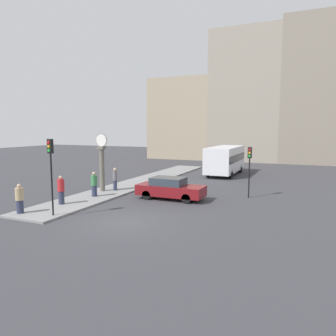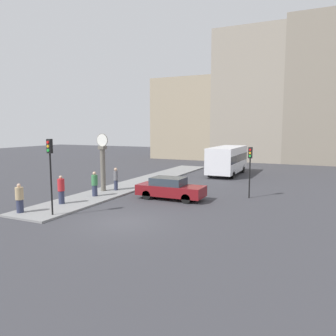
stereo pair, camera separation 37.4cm
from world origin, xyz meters
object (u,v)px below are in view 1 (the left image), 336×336
(pedestrian_grey_jacket, at_px, (115,179))
(pedestrian_green_hoodie, at_px, (94,184))
(sedan_car, at_px, (170,188))
(traffic_light_far, at_px, (250,161))
(street_clock, at_px, (102,164))
(pedestrian_red_top, at_px, (61,190))
(pedestrian_tan_coat, at_px, (20,199))
(bus_distant, at_px, (225,159))
(traffic_light_near, at_px, (51,161))

(pedestrian_grey_jacket, bearing_deg, pedestrian_green_hoodie, -92.61)
(sedan_car, height_order, traffic_light_far, traffic_light_far)
(street_clock, relative_size, pedestrian_green_hoodie, 2.51)
(pedestrian_green_hoodie, bearing_deg, traffic_light_far, 24.16)
(pedestrian_red_top, bearing_deg, pedestrian_tan_coat, -102.02)
(bus_distant, relative_size, pedestrian_red_top, 4.17)
(traffic_light_far, bearing_deg, traffic_light_near, -133.13)
(pedestrian_red_top, height_order, pedestrian_grey_jacket, pedestrian_red_top)
(street_clock, height_order, pedestrian_tan_coat, street_clock)
(sedan_car, relative_size, traffic_light_near, 1.11)
(bus_distant, distance_m, street_clock, 14.32)
(pedestrian_grey_jacket, relative_size, pedestrian_tan_coat, 1.04)
(sedan_car, xyz_separation_m, bus_distant, (0.51, 13.06, 0.89))
(traffic_light_near, xyz_separation_m, pedestrian_tan_coat, (-1.97, -0.39, -2.12))
(sedan_car, xyz_separation_m, pedestrian_grey_jacket, (-4.81, 0.69, 0.24))
(bus_distant, relative_size, traffic_light_far, 2.10)
(bus_distant, distance_m, pedestrian_green_hoodie, 15.78)
(street_clock, xyz_separation_m, pedestrian_red_top, (0.16, -4.56, -1.16))
(pedestrian_grey_jacket, bearing_deg, pedestrian_tan_coat, -98.19)
(traffic_light_near, bearing_deg, street_clock, 103.04)
(sedan_car, distance_m, bus_distant, 13.10)
(traffic_light_near, xyz_separation_m, pedestrian_red_top, (-1.41, 2.24, -2.05))
(pedestrian_red_top, height_order, pedestrian_green_hoodie, pedestrian_red_top)
(sedan_car, xyz_separation_m, pedestrian_green_hoodie, (-4.92, -1.74, 0.21))
(traffic_light_far, bearing_deg, sedan_car, -151.32)
(street_clock, distance_m, pedestrian_tan_coat, 7.30)
(pedestrian_grey_jacket, height_order, pedestrian_green_hoodie, pedestrian_grey_jacket)
(bus_distant, distance_m, pedestrian_grey_jacket, 13.48)
(sedan_car, distance_m, traffic_light_near, 8.12)
(traffic_light_near, relative_size, pedestrian_green_hoodie, 2.42)
(bus_distant, bearing_deg, traffic_light_far, -67.82)
(traffic_light_near, distance_m, pedestrian_red_top, 3.35)
(street_clock, bearing_deg, sedan_car, -0.95)
(street_clock, xyz_separation_m, pedestrian_green_hoodie, (0.61, -1.83, -1.20))
(sedan_car, relative_size, pedestrian_tan_coat, 2.80)
(sedan_car, bearing_deg, street_clock, 179.05)
(traffic_light_near, distance_m, pedestrian_tan_coat, 2.92)
(traffic_light_far, relative_size, pedestrian_tan_coat, 2.15)
(sedan_car, relative_size, street_clock, 1.07)
(pedestrian_tan_coat, bearing_deg, bus_distant, 72.29)
(sedan_car, xyz_separation_m, pedestrian_red_top, (-5.37, -4.47, 0.24))
(traffic_light_near, height_order, street_clock, street_clock)
(pedestrian_red_top, bearing_deg, street_clock, 92.02)
(traffic_light_far, height_order, street_clock, street_clock)
(traffic_light_near, height_order, pedestrian_grey_jacket, traffic_light_near)
(pedestrian_green_hoodie, xyz_separation_m, pedestrian_tan_coat, (-1.01, -5.36, -0.04))
(traffic_light_near, bearing_deg, pedestrian_grey_jacket, 96.57)
(traffic_light_near, bearing_deg, pedestrian_tan_coat, -168.84)
(pedestrian_grey_jacket, bearing_deg, sedan_car, -8.19)
(pedestrian_green_hoodie, relative_size, pedestrian_tan_coat, 1.04)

